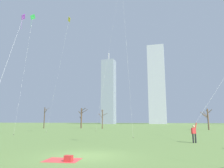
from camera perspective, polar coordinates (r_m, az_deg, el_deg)
name	(u,v)px	position (r m, az deg, el deg)	size (l,w,h in m)	color
ground_plane	(85,156)	(13.10, -7.34, -18.86)	(400.00, 400.00, 0.00)	#5B7A3D
kite_flyer_midfield_center_pink	(205,114)	(22.22, 24.09, -7.46)	(8.75, 3.82, 13.29)	black
distant_kite_drifting_right_blue	(115,15)	(46.22, 0.80, 18.29)	(5.75, 1.94, 29.22)	blue
distant_kite_drifting_left_green	(32,24)	(41.01, -21.07, 15.02)	(1.03, 4.02, 20.99)	green
distant_kite_low_near_trees_yellow	(67,30)	(40.82, -12.16, 14.24)	(5.00, 1.94, 21.11)	yellow
picnic_spot	(66,159)	(11.62, -12.50, -19.39)	(1.96, 1.61, 0.31)	#CC3838
bare_tree_center	(208,118)	(52.84, 24.65, -8.43)	(2.59, 2.99, 4.79)	brown
bare_tree_left_of_center	(102,118)	(56.11, -2.64, -9.32)	(2.66, 1.47, 4.98)	#4C3828
bare_tree_right_of_center	(44,117)	(62.36, -17.95, -8.59)	(1.11, 2.34, 5.80)	#423326
bare_tree_rightmost	(81,117)	(60.20, -8.34, -8.97)	(2.85, 2.39, 5.62)	#4C3828
skyline_short_annex	(109,91)	(146.38, -0.92, -2.03)	(8.96, 7.76, 50.47)	gray
skyline_wide_slab	(157,84)	(152.52, 12.12, -0.03)	(11.72, 10.13, 55.89)	#9EA3AD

